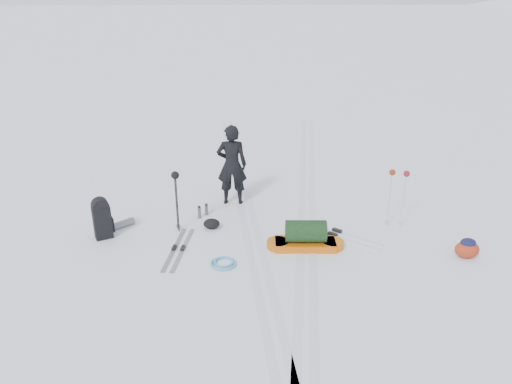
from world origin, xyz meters
TOP-DOWN VIEW (x-y plane):
  - ground at (0.00, 0.00)m, footprint 200.00×200.00m
  - snow_hill_backdrop at (62.69, 84.02)m, footprint 359.50×192.00m
  - ski_tracks at (0.61, 0.88)m, footprint 3.38×17.97m
  - skier at (-0.39, 1.64)m, footprint 0.70×0.48m
  - pulk_sled at (1.02, -0.55)m, footprint 1.52×0.54m
  - expedition_rucksack at (-2.95, 0.09)m, footprint 0.73×0.85m
  - ski_poles_black at (-1.51, 0.28)m, footprint 0.16×0.18m
  - ski_poles_silver at (3.00, 0.27)m, footprint 0.39×0.22m
  - touring_skis_grey at (-1.44, -0.52)m, footprint 0.49×1.71m
  - touring_skis_white at (1.70, -0.03)m, footprint 1.78×1.48m
  - rope_coil at (-0.56, -1.10)m, footprint 0.59×0.59m
  - small_daypack at (3.99, -1.04)m, footprint 0.51×0.42m
  - thermos_pair at (-1.04, 0.92)m, footprint 0.22×0.23m
  - stuff_sack at (-0.83, 0.34)m, footprint 0.35×0.27m

SIDE VIEW (x-z plane):
  - snow_hill_backdrop at x=62.69m, z-range -150.24..12.21m
  - ground at x=0.00m, z-range 0.00..0.00m
  - ski_tracks at x=0.61m, z-range 0.00..0.01m
  - touring_skis_grey at x=-1.44m, z-range -0.02..0.04m
  - touring_skis_white at x=1.70m, z-range -0.02..0.05m
  - rope_coil at x=-0.56m, z-range 0.00..0.06m
  - stuff_sack at x=-0.83m, z-range 0.00..0.22m
  - thermos_pair at x=-1.04m, z-range -0.01..0.28m
  - small_daypack at x=3.99m, z-range -0.01..0.38m
  - pulk_sled at x=1.02m, z-range -0.07..0.51m
  - expedition_rucksack at x=-2.95m, z-range -0.03..0.83m
  - skier at x=-0.39m, z-range 0.00..1.87m
  - ski_poles_silver at x=3.00m, z-range 0.43..1.70m
  - ski_poles_black at x=-1.51m, z-range 0.42..1.73m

